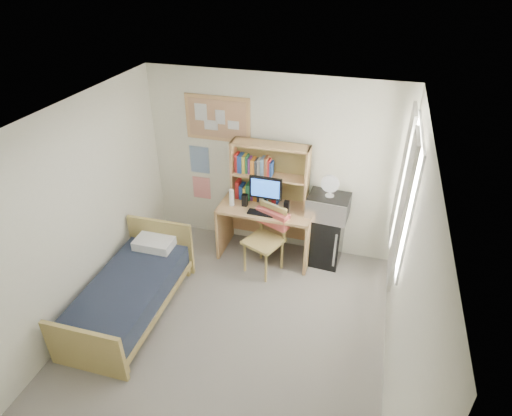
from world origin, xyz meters
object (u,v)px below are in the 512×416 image
(desk, at_px, (266,231))
(bulletin_board, at_px, (218,119))
(speaker_right, at_px, (287,207))
(desk_fan, at_px, (331,186))
(mini_fridge, at_px, (325,238))
(monitor, at_px, (266,194))
(bed, at_px, (130,297))
(speaker_left, at_px, (245,200))
(microwave, at_px, (328,206))
(desk_chair, at_px, (264,241))

(desk, bearing_deg, bulletin_board, 157.74)
(speaker_right, xyz_separation_m, desk_fan, (0.55, 0.13, 0.33))
(desk, height_order, speaker_right, speaker_right)
(mini_fridge, height_order, monitor, monitor)
(mini_fridge, bearing_deg, bed, -137.59)
(speaker_left, distance_m, speaker_right, 0.60)
(mini_fridge, distance_m, bed, 2.76)
(microwave, bearing_deg, bed, -137.90)
(desk, xyz_separation_m, desk_chair, (0.06, -0.36, 0.09))
(bed, bearing_deg, speaker_right, 43.50)
(desk, height_order, desk_fan, desk_fan)
(monitor, relative_size, desk_fan, 1.62)
(bulletin_board, xyz_separation_m, bed, (-0.50, -1.96, -1.67))
(mini_fridge, bearing_deg, speaker_left, -168.79)
(desk, xyz_separation_m, mini_fridge, (0.85, 0.09, -0.02))
(bed, height_order, desk_fan, desk_fan)
(desk_chair, xyz_separation_m, microwave, (0.79, 0.43, 0.44))
(bulletin_board, bearing_deg, speaker_right, -19.81)
(desk, xyz_separation_m, desk_fan, (0.85, 0.07, 0.83))
(mini_fridge, bearing_deg, desk_chair, -146.29)
(mini_fridge, bearing_deg, desk_fan, -90.00)
(desk_chair, distance_m, monitor, 0.65)
(bed, height_order, speaker_left, speaker_left)
(desk_chair, bearing_deg, speaker_right, 73.99)
(speaker_left, bearing_deg, mini_fridge, 7.77)
(desk, bearing_deg, mini_fridge, 6.51)
(desk_chair, distance_m, bed, 1.88)
(bulletin_board, bearing_deg, desk_fan, -9.06)
(bulletin_board, distance_m, speaker_left, 1.19)
(microwave, bearing_deg, desk_fan, -176.17)
(microwave, xyz_separation_m, desk_fan, (-0.00, 0.00, 0.31))
(bulletin_board, relative_size, desk_chair, 0.94)
(desk_chair, xyz_separation_m, bed, (-1.36, -1.27, -0.26))
(desk_fan, bearing_deg, mini_fridge, 90.00)
(bed, distance_m, monitor, 2.20)
(bulletin_board, distance_m, desk_fan, 1.81)
(bed, bearing_deg, bulletin_board, 74.88)
(desk_chair, xyz_separation_m, mini_fridge, (0.79, 0.45, -0.11))
(speaker_left, relative_size, desk_fan, 0.60)
(speaker_left, distance_m, desk_fan, 1.20)
(bed, distance_m, microwave, 2.83)
(bulletin_board, xyz_separation_m, speaker_right, (1.10, -0.40, -1.01))
(bed, distance_m, desk_fan, 2.92)
(desk, height_order, speaker_left, speaker_left)
(bulletin_board, relative_size, mini_fridge, 1.21)
(desk_chair, bearing_deg, speaker_left, 162.17)
(speaker_left, bearing_deg, monitor, -0.00)
(desk, distance_m, desk_chair, 0.38)
(bulletin_board, relative_size, microwave, 1.71)
(bulletin_board, distance_m, desk_chair, 1.80)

